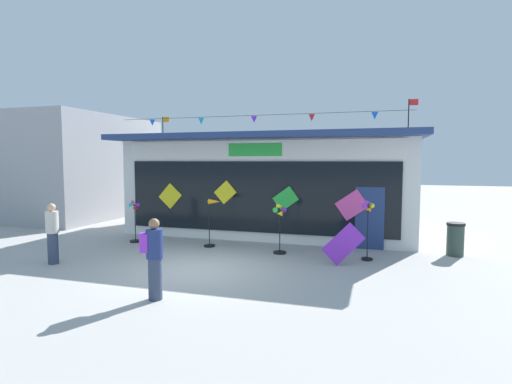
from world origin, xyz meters
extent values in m
plane|color=#ADAAA5|center=(0.00, 0.00, 0.00)|extent=(80.00, 80.00, 0.00)
cube|color=silver|center=(0.43, 6.42, 1.79)|extent=(10.65, 5.14, 3.59)
cube|color=navy|center=(0.43, 5.92, 3.69)|extent=(11.05, 6.14, 0.20)
cube|color=white|center=(0.43, 3.80, 3.22)|extent=(9.80, 0.08, 0.64)
cube|color=green|center=(0.43, 3.77, 3.22)|extent=(1.92, 0.04, 0.45)
cube|color=black|center=(0.43, 3.81, 1.58)|extent=(9.59, 0.06, 2.47)
cube|color=navy|center=(4.26, 3.81, 1.00)|extent=(0.90, 0.07, 2.00)
cube|color=yellow|center=(-2.85, 3.75, 1.53)|extent=(0.96, 0.03, 0.96)
cube|color=yellow|center=(-0.66, 3.75, 1.72)|extent=(0.86, 0.03, 0.85)
cube|color=green|center=(1.52, 3.75, 1.55)|extent=(0.92, 0.03, 0.88)
cube|color=#EA4CA3|center=(3.70, 3.75, 1.41)|extent=(1.09, 0.03, 1.05)
cylinder|color=black|center=(0.43, 3.68, 4.37)|extent=(10.23, 0.01, 0.01)
cone|color=blue|center=(-3.49, 3.68, 4.23)|extent=(0.20, 0.20, 0.22)
cone|color=#19B7BC|center=(-1.53, 3.68, 4.23)|extent=(0.20, 0.20, 0.22)
cone|color=purple|center=(0.43, 3.68, 4.23)|extent=(0.20, 0.20, 0.22)
cone|color=red|center=(2.39, 3.68, 4.23)|extent=(0.20, 0.20, 0.22)
cone|color=blue|center=(4.35, 3.68, 4.23)|extent=(0.20, 0.20, 0.22)
cylinder|color=black|center=(-4.65, 6.42, 4.27)|extent=(0.04, 0.04, 0.97)
cube|color=orange|center=(-4.49, 6.42, 4.64)|extent=(0.32, 0.02, 0.22)
cylinder|color=black|center=(5.50, 6.42, 4.44)|extent=(0.04, 0.04, 1.30)
cube|color=red|center=(5.66, 6.42, 4.96)|extent=(0.32, 0.02, 0.22)
cylinder|color=black|center=(-3.57, 2.56, 0.03)|extent=(0.39, 0.39, 0.06)
cylinder|color=black|center=(-3.57, 2.56, 0.65)|extent=(0.03, 0.03, 1.30)
cylinder|color=black|center=(-3.57, 2.52, 1.30)|extent=(0.06, 0.04, 0.06)
cone|color=purple|center=(-3.47, 2.52, 1.30)|extent=(0.14, 0.15, 0.14)
cone|color=#EA4CA3|center=(-3.57, 2.52, 1.40)|extent=(0.15, 0.14, 0.14)
cone|color=#19B7BC|center=(-3.67, 2.52, 1.30)|extent=(0.14, 0.15, 0.14)
cone|color=red|center=(-3.57, 2.52, 1.21)|extent=(0.15, 0.14, 0.14)
cylinder|color=black|center=(-0.79, 2.62, 0.03)|extent=(0.36, 0.36, 0.06)
cylinder|color=black|center=(-0.79, 2.62, 0.75)|extent=(0.03, 0.03, 1.51)
cone|color=orange|center=(-0.60, 2.62, 1.51)|extent=(0.42, 0.26, 0.18)
cylinder|color=green|center=(-0.79, 2.62, 1.51)|extent=(0.03, 0.16, 0.16)
cylinder|color=black|center=(1.66, 2.37, 0.03)|extent=(0.39, 0.39, 0.06)
cylinder|color=black|center=(1.66, 2.37, 0.68)|extent=(0.03, 0.03, 1.35)
cylinder|color=black|center=(1.66, 2.33, 1.35)|extent=(0.06, 0.04, 0.06)
cone|color=purple|center=(1.77, 2.33, 1.35)|extent=(0.16, 0.17, 0.16)
cone|color=yellow|center=(1.66, 2.33, 1.47)|extent=(0.17, 0.16, 0.16)
cone|color=green|center=(1.54, 2.33, 1.35)|extent=(0.16, 0.17, 0.16)
cone|color=yellow|center=(1.66, 2.33, 1.24)|extent=(0.17, 0.16, 0.16)
cylinder|color=black|center=(4.24, 2.31, 0.03)|extent=(0.32, 0.32, 0.06)
cylinder|color=black|center=(4.24, 2.31, 0.79)|extent=(0.03, 0.03, 1.57)
cylinder|color=black|center=(4.24, 2.27, 1.57)|extent=(0.06, 0.04, 0.06)
cone|color=yellow|center=(4.34, 2.27, 1.57)|extent=(0.15, 0.16, 0.15)
cone|color=purple|center=(4.24, 2.27, 1.67)|extent=(0.16, 0.15, 0.15)
cone|color=purple|center=(4.14, 2.27, 1.57)|extent=(0.15, 0.16, 0.15)
cone|color=orange|center=(4.24, 2.27, 1.47)|extent=(0.16, 0.15, 0.15)
cylinder|color=#333D56|center=(0.18, -2.32, 0.43)|extent=(0.28, 0.28, 0.86)
cylinder|color=navy|center=(0.18, -2.32, 1.16)|extent=(0.34, 0.34, 0.60)
sphere|color=#8C6647|center=(0.18, -2.32, 1.57)|extent=(0.22, 0.22, 0.22)
cube|color=purple|center=(-0.01, -2.40, 1.19)|extent=(0.25, 0.30, 0.38)
cylinder|color=#333D56|center=(-4.03, -0.65, 0.43)|extent=(0.28, 0.28, 0.86)
cylinder|color=beige|center=(-4.03, -0.65, 1.16)|extent=(0.34, 0.34, 0.60)
sphere|color=tan|center=(-4.03, -0.65, 1.57)|extent=(0.22, 0.22, 0.22)
cylinder|color=#2D4238|center=(6.74, 3.63, 0.46)|extent=(0.48, 0.48, 0.92)
cylinder|color=black|center=(6.74, 3.63, 0.96)|extent=(0.52, 0.52, 0.08)
cube|color=purple|center=(3.63, 1.58, 0.58)|extent=(1.16, 0.36, 1.16)
cube|color=#99999E|center=(-11.39, 7.55, 2.52)|extent=(7.49, 7.64, 5.03)
camera|label=1|loc=(4.50, -9.36, 2.86)|focal=28.02mm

